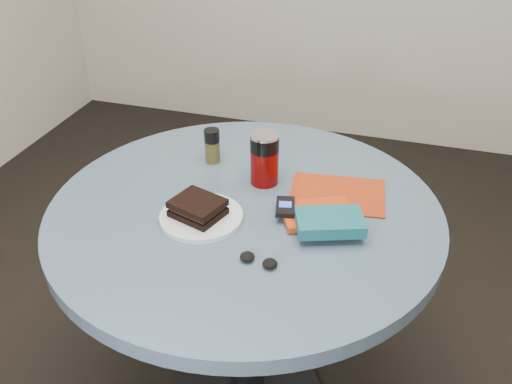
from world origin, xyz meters
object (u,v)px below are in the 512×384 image
(plate, at_px, (201,217))
(red_book, at_px, (318,214))
(pepper_grinder, at_px, (212,146))
(sandwich, at_px, (198,208))
(soda_can, at_px, (264,159))
(mp3_player, at_px, (285,207))
(headphones, at_px, (258,260))
(novel, at_px, (330,222))
(magazine, at_px, (337,194))
(table, at_px, (245,257))

(plate, height_order, red_book, red_book)
(pepper_grinder, bearing_deg, sandwich, -76.46)
(red_book, bearing_deg, soda_can, 116.90)
(plate, relative_size, soda_can, 1.42)
(plate, bearing_deg, mp3_player, 21.59)
(pepper_grinder, bearing_deg, headphones, -57.31)
(plate, bearing_deg, red_book, 18.35)
(mp3_player, bearing_deg, headphones, -92.69)
(novel, bearing_deg, soda_can, 119.54)
(soda_can, distance_m, novel, 0.28)
(magazine, relative_size, mp3_player, 2.77)
(table, bearing_deg, headphones, -64.44)
(table, relative_size, plate, 4.88)
(pepper_grinder, relative_size, mp3_player, 1.14)
(plate, bearing_deg, table, 44.28)
(table, height_order, plate, plate)
(soda_can, xyz_separation_m, magazine, (0.20, -0.01, -0.07))
(pepper_grinder, height_order, red_book, pepper_grinder)
(soda_can, bearing_deg, magazine, -1.86)
(plate, distance_m, headphones, 0.22)
(table, distance_m, soda_can, 0.27)
(pepper_grinder, height_order, headphones, pepper_grinder)
(magazine, height_order, mp3_player, mp3_player)
(red_book, bearing_deg, pepper_grinder, 123.67)
(table, relative_size, soda_can, 6.91)
(red_book, distance_m, headphones, 0.23)
(mp3_player, height_order, headphones, mp3_player)
(soda_can, height_order, mp3_player, soda_can)
(magazine, distance_m, novel, 0.18)
(red_book, xyz_separation_m, mp3_player, (-0.08, -0.01, 0.01))
(magazine, height_order, headphones, headphones)
(magazine, distance_m, mp3_player, 0.17)
(table, height_order, novel, novel)
(plate, relative_size, headphones, 2.21)
(red_book, height_order, novel, novel)
(sandwich, xyz_separation_m, mp3_player, (0.20, 0.08, -0.01))
(plate, height_order, sandwich, sandwich)
(novel, bearing_deg, headphones, -149.69)
(soda_can, height_order, pepper_grinder, soda_can)
(novel, bearing_deg, mp3_player, 139.61)
(plate, relative_size, red_book, 1.17)
(sandwich, bearing_deg, headphones, -32.28)
(table, bearing_deg, soda_can, 83.96)
(headphones, bearing_deg, table, 115.56)
(sandwich, relative_size, novel, 0.91)
(sandwich, relative_size, pepper_grinder, 1.41)
(plate, xyz_separation_m, red_book, (0.27, 0.09, 0.01))
(novel, bearing_deg, red_book, 103.90)
(magazine, bearing_deg, table, -156.96)
(novel, bearing_deg, table, 147.35)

